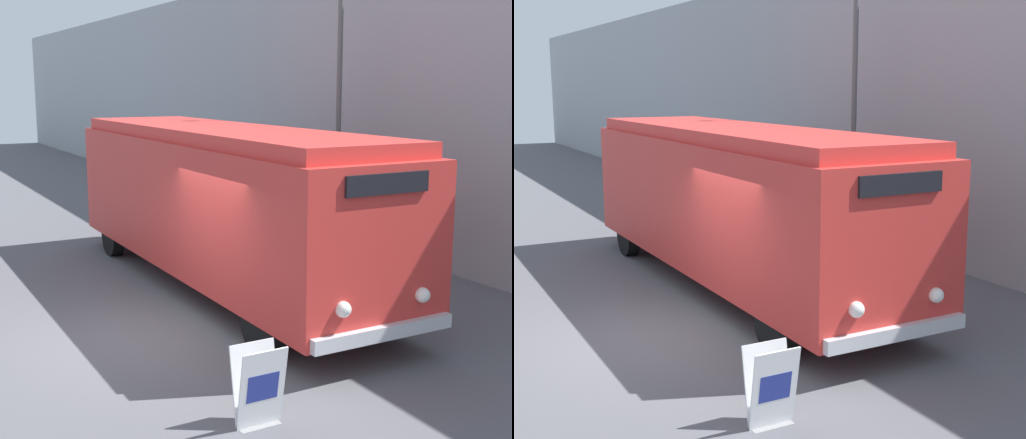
# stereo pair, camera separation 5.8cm
# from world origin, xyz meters

# --- Properties ---
(ground_plane) EXTENTS (80.00, 80.00, 0.00)m
(ground_plane) POSITION_xyz_m (0.00, 0.00, 0.00)
(ground_plane) COLOR #56565B
(building_wall_right) EXTENTS (0.30, 60.00, 6.96)m
(building_wall_right) POSITION_xyz_m (7.13, 10.00, 3.48)
(building_wall_right) COLOR #9EA3A8
(building_wall_right) RESTS_ON ground_plane
(vintage_bus) EXTENTS (2.46, 10.00, 3.12)m
(vintage_bus) POSITION_xyz_m (2.40, 2.10, 1.76)
(vintage_bus) COLOR black
(vintage_bus) RESTS_ON ground_plane
(sign_board) EXTENTS (0.58, 0.36, 0.97)m
(sign_board) POSITION_xyz_m (0.17, -3.37, 0.47)
(sign_board) COLOR gray
(sign_board) RESTS_ON ground_plane
(streetlamp) EXTENTS (0.36, 0.36, 7.58)m
(streetlamp) POSITION_xyz_m (5.95, 3.27, 4.80)
(streetlamp) COLOR #595E60
(streetlamp) RESTS_ON ground_plane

